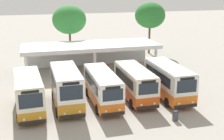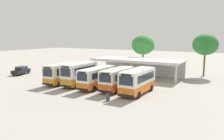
{
  "view_description": "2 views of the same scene",
  "coord_description": "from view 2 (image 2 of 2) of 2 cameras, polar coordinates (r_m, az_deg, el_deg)",
  "views": [
    {
      "loc": [
        -5.6,
        -23.75,
        11.01
      ],
      "look_at": [
        2.42,
        7.0,
        1.88
      ],
      "focal_mm": 48.75,
      "sensor_mm": 36.0,
      "label": 1
    },
    {
      "loc": [
        19.31,
        -25.77,
        7.73
      ],
      "look_at": [
        0.9,
        5.8,
        2.34
      ],
      "focal_mm": 37.11,
      "sensor_mm": 36.0,
      "label": 2
    }
  ],
  "objects": [
    {
      "name": "city_bus_nearest_orange",
      "position": [
        38.43,
        -12.15,
        -0.66
      ],
      "size": [
        2.65,
        7.09,
        3.28
      ],
      "color": "black",
      "rests_on": "ground"
    },
    {
      "name": "city_bus_second_in_row",
      "position": [
        36.46,
        -8.02,
        -0.81
      ],
      "size": [
        2.46,
        6.79,
        3.56
      ],
      "color": "black",
      "rests_on": "ground"
    },
    {
      "name": "city_bus_fourth_amber",
      "position": [
        33.11,
        1.4,
        -2.06
      ],
      "size": [
        2.39,
        7.11,
        3.11
      ],
      "color": "black",
      "rests_on": "ground"
    },
    {
      "name": "ground_plane",
      "position": [
        33.12,
        -6.44,
        -5.16
      ],
      "size": [
        180.0,
        180.0,
        0.0
      ],
      "primitive_type": "plane",
      "color": "#A39E93"
    },
    {
      "name": "waiting_chair_fourth_seat",
      "position": [
        43.0,
        6.97,
        -1.32
      ],
      "size": [
        0.46,
        0.46,
        0.86
      ],
      "color": "slate",
      "rests_on": "ground"
    },
    {
      "name": "waiting_chair_end_by_column",
      "position": [
        43.88,
        4.59,
        -1.09
      ],
      "size": [
        0.46,
        0.46,
        0.86
      ],
      "color": "slate",
      "rests_on": "ground"
    },
    {
      "name": "litter_bin_apron",
      "position": [
        27.92,
        -1.05,
        -6.71
      ],
      "size": [
        0.49,
        0.49,
        0.9
      ],
      "color": "#3F3F47",
      "rests_on": "ground"
    },
    {
      "name": "waiting_chair_second_from_end",
      "position": [
        43.55,
        5.35,
        -1.17
      ],
      "size": [
        0.46,
        0.46,
        0.86
      ],
      "color": "slate",
      "rests_on": "ground"
    },
    {
      "name": "city_bus_fifth_blue",
      "position": [
        31.27,
        6.37,
        -2.55
      ],
      "size": [
        2.49,
        7.41,
        3.3
      ],
      "color": "black",
      "rests_on": "ground"
    },
    {
      "name": "roadside_tree_east_of_canopy",
      "position": [
        47.75,
        22.0,
        5.81
      ],
      "size": [
        4.76,
        4.76,
        8.13
      ],
      "color": "brown",
      "rests_on": "ground"
    },
    {
      "name": "waiting_chair_middle_seat",
      "position": [
        43.26,
        6.15,
        -1.25
      ],
      "size": [
        0.46,
        0.46,
        0.86
      ],
      "color": "slate",
      "rests_on": "ground"
    },
    {
      "name": "roadside_tree_behind_canopy",
      "position": [
        51.13,
        7.67,
        6.13
      ],
      "size": [
        4.98,
        4.98,
        7.91
      ],
      "color": "brown",
      "rests_on": "ground"
    },
    {
      "name": "waiting_chair_fifth_seat",
      "position": [
        42.68,
        7.76,
        -1.41
      ],
      "size": [
        0.46,
        0.46,
        0.86
      ],
      "color": "slate",
      "rests_on": "ground"
    },
    {
      "name": "parked_car_flank",
      "position": [
        50.24,
        -21.49,
        -0.09
      ],
      "size": [
        2.94,
        4.5,
        1.62
      ],
      "color": "black",
      "rests_on": "ground"
    },
    {
      "name": "city_bus_middle_cream",
      "position": [
        34.52,
        -3.73,
        -1.69
      ],
      "size": [
        2.31,
        7.54,
        3.06
      ],
      "color": "black",
      "rests_on": "ground"
    },
    {
      "name": "terminal_canopy",
      "position": [
        44.7,
        6.52,
        1.85
      ],
      "size": [
        17.42,
        5.88,
        3.4
      ],
      "color": "silver",
      "rests_on": "ground"
    }
  ]
}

